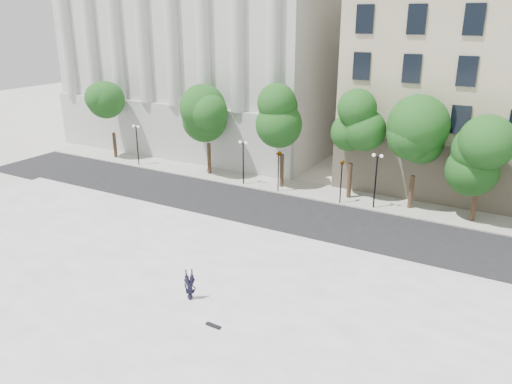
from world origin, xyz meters
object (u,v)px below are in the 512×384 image
traffic_light_west (279,151)px  person_lying (190,295)px  skateboard (213,326)px  traffic_light_east (342,161)px

traffic_light_west → person_lying: bearing=-77.0°
traffic_light_west → person_lying: size_ratio=2.50×
traffic_light_west → skateboard: traffic_light_west is taller
traffic_light_west → traffic_light_east: 5.69m
traffic_light_east → person_lying: size_ratio=2.44×
person_lying → skateboard: size_ratio=2.09×
traffic_light_west → traffic_light_east: size_ratio=1.03×
person_lying → skateboard: bearing=-67.5°
traffic_light_west → skateboard: size_ratio=5.24×
traffic_light_west → skateboard: 21.15m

